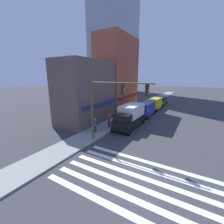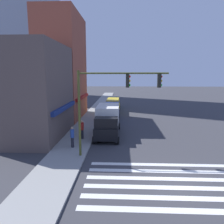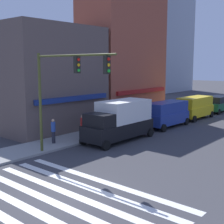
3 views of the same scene
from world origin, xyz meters
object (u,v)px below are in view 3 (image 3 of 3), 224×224
box_truck_black (120,120)px  pedestrian_red_jacket (82,126)px  traffic_signal (64,82)px  suv_green (218,104)px  pedestrian_blue_shirt (53,131)px  van_blue (166,113)px  van_yellow (195,107)px

box_truck_black → pedestrian_red_jacket: bearing=125.5°
traffic_signal → suv_green: bearing=1.5°
pedestrian_blue_shirt → pedestrian_red_jacket: same height
traffic_signal → pedestrian_red_jacket: traffic_signal is taller
suv_green → pedestrian_red_jacket: suv_green is taller
van_blue → pedestrian_blue_shirt: bearing=167.8°
suv_green → pedestrian_blue_shirt: 23.37m
van_yellow → suv_green: size_ratio=1.06×
suv_green → pedestrian_blue_shirt: size_ratio=2.68×
box_truck_black → traffic_signal: bearing=-173.9°
pedestrian_red_jacket → pedestrian_blue_shirt: bearing=-94.3°
traffic_signal → pedestrian_red_jacket: (4.33, 2.98, -3.69)m
van_blue → pedestrian_red_jacket: bearing=166.2°
pedestrian_blue_shirt → box_truck_black: bearing=-121.0°
box_truck_black → pedestrian_red_jacket: 2.92m
van_blue → pedestrian_blue_shirt: (-11.12, 2.70, -0.21)m
van_blue → van_yellow: (5.88, 0.00, 0.00)m
traffic_signal → pedestrian_red_jacket: bearing=34.5°
van_yellow → pedestrian_blue_shirt: 17.21m
traffic_signal → van_blue: traffic_signal is taller
traffic_signal → van_yellow: 19.11m
pedestrian_blue_shirt → pedestrian_red_jacket: bearing=-96.5°
van_yellow → suv_green: (6.22, 0.00, -0.25)m
suv_green → van_yellow: bearing=178.5°
van_blue → pedestrian_red_jacket: size_ratio=2.85×
van_blue → suv_green: (12.10, 0.00, -0.25)m
traffic_signal → pedestrian_red_jacket: 6.42m
van_yellow → pedestrian_red_jacket: size_ratio=2.85×
box_truck_black → van_blue: (6.91, -0.00, -0.30)m
pedestrian_blue_shirt → pedestrian_red_jacket: size_ratio=1.00×
traffic_signal → van_yellow: size_ratio=1.28×
suv_green → pedestrian_blue_shirt: suv_green is taller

